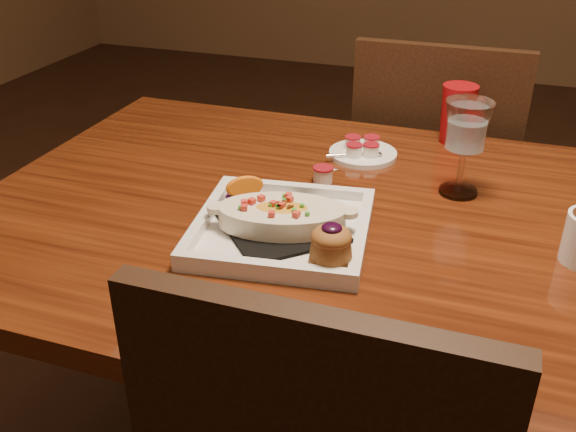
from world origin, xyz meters
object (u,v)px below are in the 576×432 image
(plate, at_px, (286,224))
(goblet, at_px, (466,131))
(chair_far, at_px, (432,192))
(red_tumbler, at_px, (457,114))
(saucer, at_px, (362,151))
(table, at_px, (391,270))

(plate, bearing_deg, goblet, 38.51)
(chair_far, xyz_separation_m, red_tumbler, (0.05, -0.23, 0.31))
(saucer, bearing_deg, chair_far, 72.39)
(goblet, xyz_separation_m, saucer, (-0.21, 0.11, -0.11))
(goblet, relative_size, saucer, 1.25)
(chair_far, xyz_separation_m, plate, (-0.16, -0.74, 0.27))
(plate, xyz_separation_m, goblet, (0.25, 0.26, 0.10))
(chair_far, height_order, red_tumbler, chair_far)
(saucer, bearing_deg, goblet, -27.39)
(goblet, bearing_deg, saucer, 152.61)
(plate, relative_size, goblet, 1.77)
(table, height_order, goblet, goblet)
(goblet, relative_size, red_tumbler, 1.40)
(chair_far, relative_size, plate, 2.98)
(chair_far, distance_m, goblet, 0.61)
(goblet, bearing_deg, plate, -133.89)
(plate, bearing_deg, red_tumbler, 59.71)
(chair_far, bearing_deg, plate, 77.81)
(table, xyz_separation_m, red_tumbler, (0.05, 0.40, 0.16))
(table, height_order, saucer, saucer)
(goblet, distance_m, red_tumbler, 0.26)
(saucer, xyz_separation_m, red_tumbler, (0.17, 0.15, 0.05))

